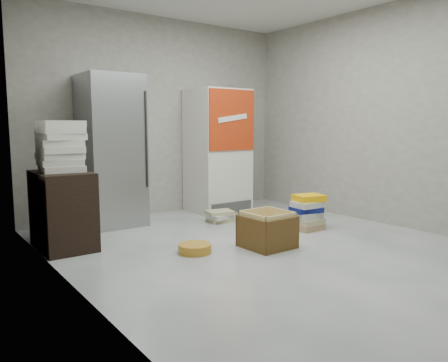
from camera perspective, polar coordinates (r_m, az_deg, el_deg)
ground at (r=4.55m, az=6.97°, el=-9.02°), size 5.00×5.00×0.00m
room_shell at (r=4.40m, az=7.34°, el=14.08°), size 4.04×5.04×2.82m
steel_fridge at (r=5.72m, az=-14.53°, el=3.80°), size 0.70×0.72×1.90m
coke_cooler at (r=6.51m, az=-0.82°, el=4.00°), size 0.80×0.73×1.80m
wood_shelf at (r=4.84m, az=-20.32°, el=-3.57°), size 0.50×0.80×0.80m
supply_box_stack at (r=4.77m, az=-20.58°, el=4.26°), size 0.44×0.43×0.52m
phonebook_stack_main at (r=5.47m, az=10.84°, el=-4.02°), size 0.43×0.35×0.43m
phonebook_stack_side at (r=5.82m, az=-0.45°, el=-4.61°), size 0.40×0.33×0.15m
cardboard_box at (r=4.63m, az=5.65°, el=-6.70°), size 0.48×0.48×0.38m
bucket_lid at (r=4.45m, az=-3.82°, el=-8.77°), size 0.42×0.42×0.09m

